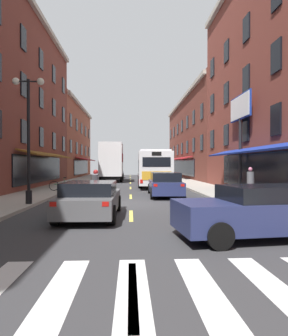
{
  "coord_description": "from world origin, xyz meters",
  "views": [
    {
      "loc": [
        -0.04,
        -14.44,
        1.92
      ],
      "look_at": [
        1.15,
        10.12,
        1.63
      ],
      "focal_mm": 31.11,
      "sensor_mm": 36.0,
      "label": 1
    }
  ],
  "objects_px": {
    "billboard_sign": "(240,117)",
    "motorcycle_rider": "(96,188)",
    "sedan_rear": "(116,173)",
    "bicycle_near": "(62,185)",
    "sedan_mid": "(268,211)",
    "box_truck": "(112,162)",
    "pedestrian_mid": "(250,183)",
    "sedan_near": "(165,184)",
    "transit_bus": "(152,168)",
    "street_lamp_twin": "(29,134)",
    "sedan_far": "(91,199)"
  },
  "relations": [
    {
      "from": "box_truck",
      "to": "sedan_mid",
      "type": "bearing_deg",
      "value": -77.6
    },
    {
      "from": "pedestrian_mid",
      "to": "street_lamp_twin",
      "type": "bearing_deg",
      "value": -175.87
    },
    {
      "from": "billboard_sign",
      "to": "sedan_near",
      "type": "distance_m",
      "value": 6.59
    },
    {
      "from": "box_truck",
      "to": "sedan_far",
      "type": "distance_m",
      "value": 22.69
    },
    {
      "from": "billboard_sign",
      "to": "street_lamp_twin",
      "type": "xyz_separation_m",
      "value": [
        -11.7,
        -4.94,
        -1.68
      ]
    },
    {
      "from": "billboard_sign",
      "to": "bicycle_near",
      "type": "xyz_separation_m",
      "value": [
        -11.78,
        1.88,
        -4.47
      ]
    },
    {
      "from": "sedan_far",
      "to": "box_truck",
      "type": "bearing_deg",
      "value": 91.54
    },
    {
      "from": "sedan_rear",
      "to": "street_lamp_twin",
      "type": "relative_size",
      "value": 0.84
    },
    {
      "from": "billboard_sign",
      "to": "transit_bus",
      "type": "xyz_separation_m",
      "value": [
        -5.01,
        8.76,
        -3.36
      ]
    },
    {
      "from": "sedan_near",
      "to": "sedan_far",
      "type": "bearing_deg",
      "value": -117.23
    },
    {
      "from": "transit_bus",
      "to": "sedan_near",
      "type": "bearing_deg",
      "value": -89.75
    },
    {
      "from": "transit_bus",
      "to": "sedan_mid",
      "type": "distance_m",
      "value": 19.77
    },
    {
      "from": "transit_bus",
      "to": "street_lamp_twin",
      "type": "height_order",
      "value": "street_lamp_twin"
    },
    {
      "from": "sedan_far",
      "to": "motorcycle_rider",
      "type": "height_order",
      "value": "motorcycle_rider"
    },
    {
      "from": "sedan_far",
      "to": "sedan_rear",
      "type": "xyz_separation_m",
      "value": [
        -0.52,
        31.14,
        0.05
      ]
    },
    {
      "from": "motorcycle_rider",
      "to": "bicycle_near",
      "type": "bearing_deg",
      "value": 120.56
    },
    {
      "from": "sedan_rear",
      "to": "bicycle_near",
      "type": "xyz_separation_m",
      "value": [
        -2.73,
        -21.51,
        -0.22
      ]
    },
    {
      "from": "street_lamp_twin",
      "to": "motorcycle_rider",
      "type": "bearing_deg",
      "value": 34.49
    },
    {
      "from": "sedan_far",
      "to": "sedan_rear",
      "type": "height_order",
      "value": "sedan_rear"
    },
    {
      "from": "sedan_far",
      "to": "street_lamp_twin",
      "type": "bearing_deg",
      "value": 138.49
    },
    {
      "from": "street_lamp_twin",
      "to": "sedan_near",
      "type": "bearing_deg",
      "value": 31.38
    },
    {
      "from": "sedan_mid",
      "to": "bicycle_near",
      "type": "xyz_separation_m",
      "value": [
        -8.32,
        12.82,
        -0.21
      ]
    },
    {
      "from": "sedan_mid",
      "to": "motorcycle_rider",
      "type": "distance_m",
      "value": 9.61
    },
    {
      "from": "box_truck",
      "to": "bicycle_near",
      "type": "relative_size",
      "value": 4.45
    },
    {
      "from": "sedan_rear",
      "to": "bicycle_near",
      "type": "height_order",
      "value": "sedan_rear"
    },
    {
      "from": "pedestrian_mid",
      "to": "box_truck",
      "type": "bearing_deg",
      "value": 111.25
    },
    {
      "from": "sedan_mid",
      "to": "street_lamp_twin",
      "type": "distance_m",
      "value": 10.51
    },
    {
      "from": "transit_bus",
      "to": "street_lamp_twin",
      "type": "xyz_separation_m",
      "value": [
        -6.69,
        -13.7,
        1.68
      ]
    },
    {
      "from": "sedan_near",
      "to": "sedan_mid",
      "type": "relative_size",
      "value": 0.97
    },
    {
      "from": "sedan_near",
      "to": "billboard_sign",
      "type": "bearing_deg",
      "value": 9.53
    },
    {
      "from": "sedan_rear",
      "to": "street_lamp_twin",
      "type": "height_order",
      "value": "street_lamp_twin"
    },
    {
      "from": "billboard_sign",
      "to": "motorcycle_rider",
      "type": "bearing_deg",
      "value": -161.29
    },
    {
      "from": "sedan_far",
      "to": "bicycle_near",
      "type": "relative_size",
      "value": 2.56
    },
    {
      "from": "sedan_far",
      "to": "street_lamp_twin",
      "type": "relative_size",
      "value": 0.75
    },
    {
      "from": "billboard_sign",
      "to": "sedan_mid",
      "type": "xyz_separation_m",
      "value": [
        -3.46,
        -10.94,
        -4.26
      ]
    },
    {
      "from": "sedan_mid",
      "to": "motorcycle_rider",
      "type": "relative_size",
      "value": 2.38
    },
    {
      "from": "bicycle_near",
      "to": "street_lamp_twin",
      "type": "height_order",
      "value": "street_lamp_twin"
    },
    {
      "from": "pedestrian_mid",
      "to": "street_lamp_twin",
      "type": "relative_size",
      "value": 0.29
    },
    {
      "from": "billboard_sign",
      "to": "sedan_mid",
      "type": "distance_m",
      "value": 12.24
    },
    {
      "from": "billboard_sign",
      "to": "sedan_rear",
      "type": "xyz_separation_m",
      "value": [
        -9.05,
        23.39,
        -4.25
      ]
    },
    {
      "from": "sedan_rear",
      "to": "motorcycle_rider",
      "type": "xyz_separation_m",
      "value": [
        0.16,
        -26.4,
        -0.01
      ]
    },
    {
      "from": "street_lamp_twin",
      "to": "box_truck",
      "type": "bearing_deg",
      "value": 82.62
    },
    {
      "from": "sedan_mid",
      "to": "sedan_near",
      "type": "bearing_deg",
      "value": 98.49
    },
    {
      "from": "sedan_near",
      "to": "pedestrian_mid",
      "type": "bearing_deg",
      "value": -33.67
    },
    {
      "from": "billboard_sign",
      "to": "box_truck",
      "type": "distance_m",
      "value": 17.69
    },
    {
      "from": "sedan_far",
      "to": "bicycle_near",
      "type": "xyz_separation_m",
      "value": [
        -3.26,
        9.63,
        -0.17
      ]
    },
    {
      "from": "sedan_mid",
      "to": "sedan_rear",
      "type": "distance_m",
      "value": 34.78
    },
    {
      "from": "sedan_mid",
      "to": "sedan_rear",
      "type": "height_order",
      "value": "sedan_rear"
    },
    {
      "from": "billboard_sign",
      "to": "bicycle_near",
      "type": "relative_size",
      "value": 3.73
    },
    {
      "from": "box_truck",
      "to": "motorcycle_rider",
      "type": "distance_m",
      "value": 17.96
    }
  ]
}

